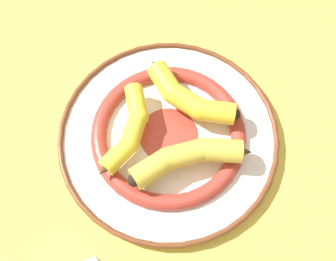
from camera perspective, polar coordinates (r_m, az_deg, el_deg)
ground_plane at (r=0.70m, az=-1.48°, el=1.44°), size 2.80×2.80×0.00m
decorative_bowl at (r=0.68m, az=0.00°, el=-0.70°), size 0.38×0.38×0.03m
banana_a at (r=0.67m, az=2.78°, el=4.91°), size 0.17×0.10×0.04m
banana_b at (r=0.62m, az=3.02°, el=-3.88°), size 0.09×0.20×0.04m
banana_c at (r=0.65m, az=-5.67°, el=0.01°), size 0.13×0.14×0.03m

